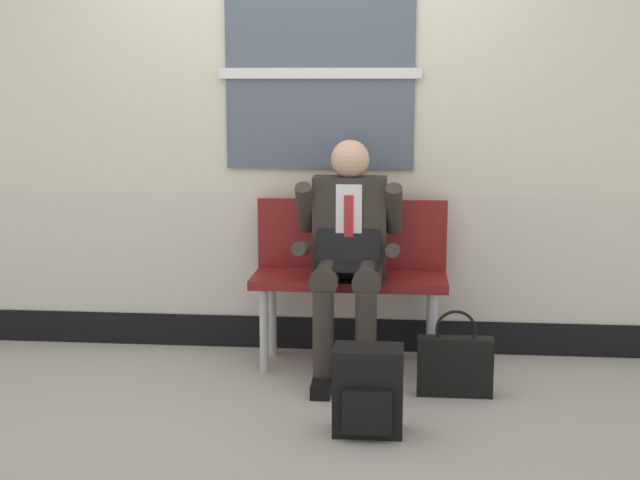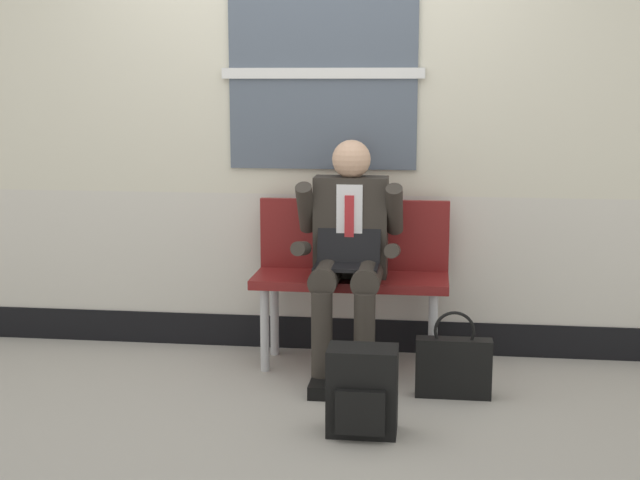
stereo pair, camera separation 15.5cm
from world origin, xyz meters
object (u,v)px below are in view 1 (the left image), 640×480
at_px(person_seated, 348,250).
at_px(backpack, 368,391).
at_px(handbag, 455,364).
at_px(bench_with_person, 350,267).

xyz_separation_m(person_seated, backpack, (0.15, -0.84, -0.49)).
height_order(person_seated, backpack, person_seated).
bearing_deg(backpack, handbag, 51.94).
distance_m(person_seated, handbag, 0.83).
height_order(bench_with_person, handbag, bench_with_person).
distance_m(bench_with_person, handbag, 0.85).
xyz_separation_m(person_seated, handbag, (0.56, -0.31, -0.52)).
bearing_deg(handbag, person_seated, 151.56).
xyz_separation_m(bench_with_person, backpack, (0.15, -1.04, -0.36)).
distance_m(person_seated, backpack, 0.98).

